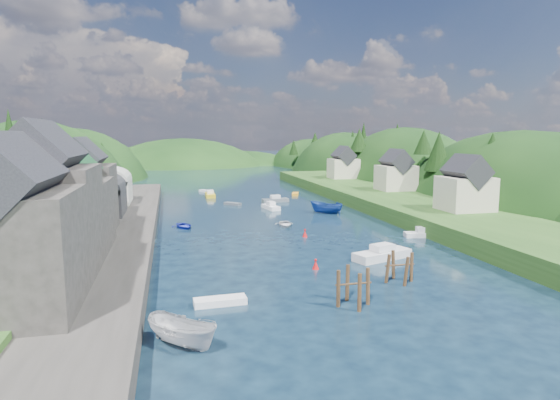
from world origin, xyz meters
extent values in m
plane|color=black|center=(0.00, 50.00, 0.00)|extent=(600.00, 600.00, 0.00)
ellipsoid|color=black|center=(-45.00, 75.00, -9.10)|extent=(44.00, 75.56, 52.00)
ellipsoid|color=black|center=(-45.00, 118.00, -8.43)|extent=(44.00, 75.56, 48.19)
ellipsoid|color=black|center=(-45.00, 160.00, -6.82)|extent=(44.00, 75.56, 39.00)
ellipsoid|color=black|center=(45.00, 32.00, -7.78)|extent=(36.00, 75.56, 44.49)
ellipsoid|color=black|center=(45.00, 75.00, -8.40)|extent=(36.00, 75.56, 48.00)
ellipsoid|color=black|center=(45.00, 118.00, -7.78)|extent=(36.00, 75.56, 44.49)
ellipsoid|color=black|center=(45.00, 160.00, -6.30)|extent=(36.00, 75.56, 36.00)
ellipsoid|color=black|center=(-10.00, 170.00, -10.00)|extent=(80.00, 60.00, 44.00)
ellipsoid|color=black|center=(18.00, 180.00, -12.00)|extent=(70.00, 56.00, 36.00)
cone|color=black|center=(-39.47, 40.87, 13.03)|extent=(3.35, 3.35, 9.06)
cone|color=black|center=(-38.32, 64.93, 13.03)|extent=(4.73, 4.73, 6.52)
cone|color=black|center=(-42.49, 73.32, 13.42)|extent=(4.34, 4.34, 7.64)
cone|color=black|center=(-37.13, 85.71, 8.36)|extent=(5.28, 5.28, 5.05)
cone|color=black|center=(-42.64, 96.94, 12.47)|extent=(4.77, 4.77, 6.86)
cone|color=black|center=(-34.31, 102.44, 8.76)|extent=(4.07, 4.07, 5.52)
cone|color=black|center=(-38.78, 118.50, 9.76)|extent=(4.56, 4.56, 8.11)
cone|color=black|center=(-41.64, 125.62, 8.30)|extent=(4.75, 4.75, 5.94)
cone|color=black|center=(-40.78, 139.24, 9.07)|extent=(4.27, 4.27, 7.43)
cone|color=black|center=(38.54, 31.61, 10.89)|extent=(5.03, 5.03, 6.17)
cone|color=black|center=(34.80, 42.12, 10.45)|extent=(5.29, 5.29, 7.65)
cone|color=black|center=(36.33, 50.35, 12.08)|extent=(4.07, 4.07, 5.18)
cone|color=black|center=(38.98, 58.60, 7.85)|extent=(3.40, 3.40, 5.15)
cone|color=black|center=(42.95, 75.04, 11.80)|extent=(4.94, 4.94, 9.53)
cone|color=black|center=(33.96, 79.05, 12.15)|extent=(5.25, 5.25, 6.21)
cone|color=black|center=(41.63, 93.98, 12.93)|extent=(3.36, 3.36, 8.93)
cone|color=black|center=(42.98, 105.87, 11.04)|extent=(4.57, 4.57, 7.76)
cone|color=black|center=(42.68, 116.57, 8.96)|extent=(3.59, 3.59, 6.04)
cone|color=black|center=(37.73, 130.01, 11.59)|extent=(4.14, 4.14, 6.00)
cone|color=black|center=(31.86, 139.10, 8.57)|extent=(3.83, 3.83, 5.84)
cube|color=#2D2B28|center=(-24.00, 20.00, 1.00)|extent=(12.00, 110.00, 2.00)
cube|color=#234719|center=(-31.00, 20.00, 1.25)|extent=(12.00, 110.00, 2.50)
cube|color=#2D2B28|center=(-26.00, -6.00, 6.00)|extent=(8.00, 9.00, 8.00)
cube|color=black|center=(-26.00, -6.00, 10.96)|extent=(5.88, 9.36, 5.88)
cube|color=#2D2B28|center=(-26.00, 3.00, 6.50)|extent=(8.00, 9.00, 9.00)
cube|color=black|center=(-26.00, 3.00, 11.96)|extent=(5.88, 9.36, 5.88)
cube|color=#2D2B28|center=(-26.00, 12.00, 5.50)|extent=(8.00, 9.00, 7.00)
cube|color=#1E592D|center=(-26.00, 12.00, 9.96)|extent=(5.88, 9.36, 5.88)
cube|color=#2D2B28|center=(-26.00, 21.00, 6.00)|extent=(7.00, 8.00, 8.00)
cube|color=black|center=(-26.00, 21.00, 10.84)|extent=(5.15, 8.32, 5.15)
cube|color=#2D2D30|center=(-26.00, 33.00, 4.00)|extent=(7.00, 9.00, 4.00)
cylinder|color=#2D2D30|center=(-26.00, 33.00, 6.00)|extent=(7.00, 9.00, 7.00)
cube|color=#B2B2A8|center=(-26.00, 45.00, 4.00)|extent=(7.00, 9.00, 4.00)
cylinder|color=#B2B2A8|center=(-26.00, 45.00, 6.00)|extent=(7.00, 9.00, 7.00)
cube|color=#234719|center=(25.00, 40.00, 1.20)|extent=(16.00, 120.00, 2.40)
cube|color=beige|center=(27.00, 22.00, 4.90)|extent=(7.00, 6.00, 5.00)
cube|color=black|center=(27.00, 22.00, 8.24)|extent=(5.15, 6.24, 5.15)
cube|color=beige|center=(29.00, 48.00, 4.90)|extent=(7.00, 6.00, 5.00)
cube|color=black|center=(29.00, 48.00, 8.24)|extent=(5.15, 6.24, 5.15)
cube|color=beige|center=(28.00, 75.00, 4.90)|extent=(7.00, 6.00, 5.00)
cube|color=black|center=(28.00, 75.00, 8.24)|extent=(5.15, 6.24, 5.15)
cylinder|color=#382314|center=(-0.55, -5.14, 1.21)|extent=(0.32, 0.32, 3.62)
cylinder|color=#382314|center=(-1.82, -3.87, 1.21)|extent=(0.32, 0.32, 3.62)
cylinder|color=#382314|center=(-3.08, -5.14, 1.21)|extent=(0.32, 0.32, 3.62)
cylinder|color=#382314|center=(-1.82, -6.40, 1.21)|extent=(0.32, 0.32, 3.62)
cylinder|color=#382314|center=(-1.82, -5.14, 1.81)|extent=(3.04, 0.16, 0.16)
cylinder|color=#382314|center=(5.93, -0.44, 1.06)|extent=(0.32, 0.32, 3.32)
cylinder|color=#382314|center=(4.70, 0.79, 1.06)|extent=(0.32, 0.32, 3.32)
cylinder|color=#382314|center=(3.47, -0.44, 1.06)|extent=(0.32, 0.32, 3.32)
cylinder|color=#382314|center=(4.70, -1.66, 1.06)|extent=(0.32, 0.32, 3.32)
cylinder|color=#382314|center=(4.70, -0.44, 1.63)|extent=(2.94, 0.16, 0.16)
cone|color=#B40E10|center=(-1.62, 5.37, 0.45)|extent=(0.70, 0.70, 0.90)
sphere|color=#B40E10|center=(-1.62, 5.37, 0.95)|extent=(0.30, 0.30, 0.30)
cone|color=#B40E10|center=(1.62, 20.27, 0.45)|extent=(0.70, 0.70, 0.90)
sphere|color=#B40E10|center=(1.62, 20.27, 0.95)|extent=(0.30, 0.30, 0.30)
cube|color=white|center=(2.12, 44.38, 0.33)|extent=(2.68, 5.45, 0.73)
cube|color=silver|center=(2.12, 44.38, 1.08)|extent=(1.53, 2.02, 0.70)
cube|color=silver|center=(17.00, 16.54, 0.30)|extent=(5.06, 2.49, 0.68)
cube|color=silver|center=(17.00, 16.54, 1.03)|extent=(1.88, 1.42, 0.70)
cube|color=#51565C|center=(-4.07, 50.97, 0.23)|extent=(3.34, 3.52, 0.51)
cube|color=#555C61|center=(4.93, 52.90, 0.34)|extent=(5.57, 2.40, 0.76)
cube|color=silver|center=(4.93, 52.90, 1.11)|extent=(2.02, 1.46, 0.70)
imported|color=#1C279C|center=(-14.03, 30.32, 0.28)|extent=(4.05, 4.87, 0.87)
cube|color=orange|center=(11.73, 62.46, 0.25)|extent=(2.49, 4.25, 0.56)
imported|color=silver|center=(-15.37, -9.49, 0.95)|extent=(5.49, 5.57, 2.19)
cube|color=silver|center=(-7.49, 72.60, 0.25)|extent=(3.37, 4.03, 0.56)
imported|color=navy|center=(10.51, 37.47, 0.99)|extent=(6.03, 5.37, 2.28)
cube|color=white|center=(-12.20, -2.44, 0.27)|extent=(4.29, 1.61, 0.59)
imported|color=silver|center=(0.83, 28.24, 0.27)|extent=(3.34, 4.35, 0.84)
cube|color=silver|center=(6.73, 7.43, 0.44)|extent=(7.28, 4.38, 0.97)
cube|color=silver|center=(6.73, 7.43, 1.32)|extent=(2.81, 2.29, 0.70)
cube|color=gold|center=(-7.28, 64.14, 0.37)|extent=(1.98, 5.84, 0.82)
cube|color=silver|center=(-7.28, 64.14, 1.17)|extent=(1.37, 2.05, 0.70)
camera|label=1|loc=(-15.86, -38.89, 13.66)|focal=30.00mm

